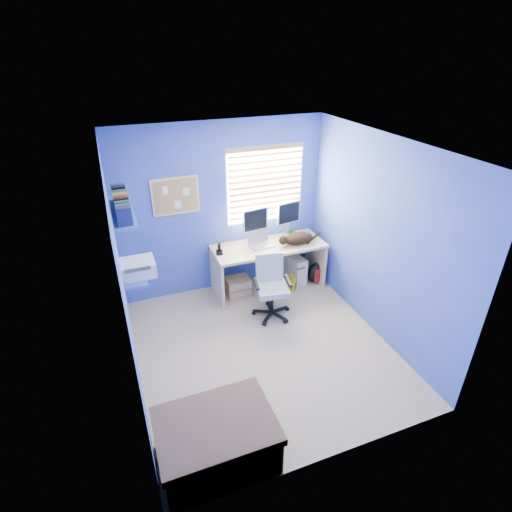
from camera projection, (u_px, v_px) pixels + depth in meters
name	position (u px, v px, depth m)	size (l,w,h in m)	color
floor	(263.00, 348.00, 5.00)	(3.00, 3.20, 0.00)	tan
ceiling	(266.00, 146.00, 3.80)	(3.00, 3.20, 0.00)	white
wall_back	(223.00, 210.00, 5.71)	(3.00, 0.01, 2.50)	#3252BA
wall_front	(342.00, 355.00, 3.09)	(3.00, 0.01, 2.50)	#3252BA
wall_left	(123.00, 287.00, 3.93)	(0.01, 3.20, 2.50)	#3252BA
wall_right	(378.00, 239.00, 4.87)	(0.01, 3.20, 2.50)	#3252BA
desk	(268.00, 267.00, 6.03)	(1.65, 0.65, 0.74)	#D1B87D
laptop	(261.00, 239.00, 5.79)	(0.33, 0.26, 0.22)	silver
monitor_left	(255.00, 226.00, 5.81)	(0.40, 0.12, 0.54)	silver
monitor_right	(288.00, 218.00, 6.05)	(0.40, 0.12, 0.54)	silver
phone	(219.00, 248.00, 5.59)	(0.09, 0.11, 0.17)	black
mug	(292.00, 234.00, 6.06)	(0.10, 0.09, 0.10)	#18782B
cd_spindle	(306.00, 233.00, 6.15)	(0.13, 0.13, 0.07)	silver
cat	(298.00, 238.00, 5.87)	(0.46, 0.24, 0.17)	black
tower_pc	(294.00, 269.00, 6.27)	(0.19, 0.44, 0.45)	beige
drawer_boxes	(238.00, 286.00, 6.00)	(0.35, 0.28, 0.27)	tan
yellow_book	(291.00, 283.00, 6.11)	(0.03, 0.17, 0.24)	yellow
backpack	(316.00, 272.00, 6.28)	(0.29, 0.22, 0.34)	black
bed_corner	(216.00, 441.00, 3.56)	(1.00, 0.71, 0.48)	brown
office_chair	(271.00, 294.00, 5.47)	(0.59, 0.59, 0.87)	black
window_blinds	(266.00, 185.00, 5.75)	(1.15, 0.05, 1.10)	white
corkboard	(176.00, 196.00, 5.35)	(0.64, 0.02, 0.52)	#D1B87D
wall_shelves	(129.00, 237.00, 4.50)	(0.42, 0.90, 1.05)	#3964B3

